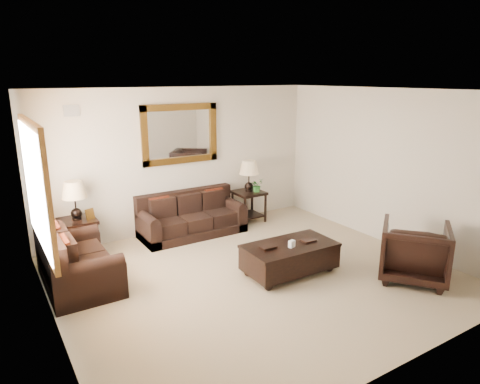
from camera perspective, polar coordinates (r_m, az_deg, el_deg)
room at (r=6.04m, az=2.16°, el=0.47°), size 5.51×5.01×2.71m
window at (r=5.91m, az=-25.43°, el=0.66°), size 0.07×1.96×1.66m
mirror at (r=8.06m, az=-7.97°, el=7.67°), size 1.50×0.06×1.10m
air_vent at (r=7.46m, az=-21.56°, el=10.05°), size 0.25×0.02×0.18m
sofa at (r=8.10m, az=-6.54°, el=-3.62°), size 1.94×0.84×0.79m
loveseat at (r=6.55m, az=-21.20°, el=-8.96°), size 0.92×1.55×0.87m
end_table_left at (r=7.40m, az=-21.05°, el=-1.98°), size 0.58×0.58×1.27m
end_table_right at (r=8.62m, az=1.19°, el=1.35°), size 0.57×0.57×1.26m
coffee_table at (r=6.51m, az=6.63°, el=-8.37°), size 1.40×0.78×0.58m
armchair at (r=6.73m, az=22.26°, el=-7.03°), size 1.23×1.24×0.94m
potted_plant at (r=8.63m, az=2.26°, el=0.72°), size 0.30×0.32×0.21m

